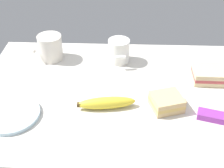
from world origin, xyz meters
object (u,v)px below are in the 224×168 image
object	(u,v)px
snack_bar	(221,118)
sandwich_main	(208,74)
coffee_mug_milky	(119,51)
sandwich_side	(167,102)
banana	(106,103)
plate_of_food	(11,114)
coffee_mug_black	(50,47)

from	to	relation	value
snack_bar	sandwich_main	bearing A→B (deg)	-75.32
coffee_mug_milky	sandwich_side	xyz separation A→B (cm)	(-15.22, 26.54, -2.35)
snack_bar	banana	bearing A→B (deg)	8.50
coffee_mug_milky	snack_bar	size ratio (longest dim) A/B	0.76
plate_of_food	sandwich_main	xyz separation A→B (cm)	(-62.77, -21.06, 1.60)
banana	sandwich_main	bearing A→B (deg)	-154.82
coffee_mug_milky	snack_bar	distance (cm)	44.28
snack_bar	coffee_mug_black	bearing A→B (deg)	-13.97
coffee_mug_black	sandwich_main	world-z (taller)	coffee_mug_black
sandwich_side	banana	bearing A→B (deg)	2.27
sandwich_main	snack_bar	bearing A→B (deg)	88.76
plate_of_food	sandwich_main	distance (cm)	66.23
coffee_mug_black	banana	xyz separation A→B (cm)	(-22.79, 28.20, -3.02)
banana	sandwich_side	bearing A→B (deg)	-177.73
coffee_mug_black	banana	world-z (taller)	coffee_mug_black
sandwich_main	banana	distance (cm)	38.00
plate_of_food	sandwich_main	bearing A→B (deg)	-161.45
plate_of_food	banana	xyz separation A→B (cm)	(-28.39, -4.90, 1.29)
coffee_mug_black	sandwich_main	size ratio (longest dim) A/B	1.10
sandwich_main	sandwich_side	xyz separation A→B (cm)	(15.94, 15.43, 0.00)
sandwich_main	snack_bar	world-z (taller)	sandwich_main
coffee_mug_black	banana	size ratio (longest dim) A/B	0.64
sandwich_side	coffee_mug_black	bearing A→B (deg)	-33.67
banana	plate_of_food	bearing A→B (deg)	9.79
sandwich_side	plate_of_food	bearing A→B (deg)	6.85
plate_of_food	sandwich_side	distance (cm)	47.20
coffee_mug_black	banana	bearing A→B (deg)	128.95
sandwich_side	sandwich_main	bearing A→B (deg)	-135.92
plate_of_food	coffee_mug_milky	distance (cm)	45.27
coffee_mug_black	snack_bar	distance (cm)	65.56
coffee_mug_black	snack_bar	size ratio (longest dim) A/B	0.86
sandwich_main	banana	size ratio (longest dim) A/B	0.58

